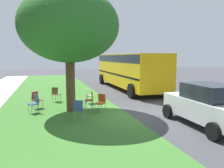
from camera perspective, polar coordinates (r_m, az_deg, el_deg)
The scene contains 12 objects.
ground at distance 10.43m, azimuth 5.72°, elevation -7.91°, with size 80.00×80.00×0.00m, color #424247.
grass_verge at distance 9.71m, azimuth -12.27°, elevation -9.14°, with size 48.00×6.00×0.01m, color #3D752D.
street_tree at distance 11.13m, azimuth -10.85°, elevation 14.31°, with size 4.75×4.75×5.89m.
chair_0 at distance 12.90m, azimuth -6.04°, elevation -2.67°, with size 0.45×0.46×0.88m.
chair_1 at distance 13.66m, azimuth -14.14°, elevation -2.31°, with size 0.58×0.57×0.88m.
chair_2 at distance 10.83m, azimuth -2.90°, elevation -4.50°, with size 0.59×0.59×0.88m.
chair_3 at distance 11.30m, azimuth -19.13°, elevation -4.40°, with size 0.56×0.56×0.88m.
chair_4 at distance 9.53m, azimuth -8.50°, elevation -6.16°, with size 0.54×0.53×0.88m.
chair_5 at distance 11.59m, azimuth -5.59°, elevation -3.77°, with size 0.52×0.52×0.88m.
chair_6 at distance 12.25m, azimuth -18.72°, elevation -3.52°, with size 0.59×0.59×0.88m.
parked_car at distance 9.38m, azimuth 23.19°, elevation -4.87°, with size 3.70×1.92×1.65m.
school_bus at distance 18.51m, azimuth 4.14°, elevation 4.14°, with size 10.40×2.80×2.88m.
Camera 1 is at (-9.32, 3.85, 2.67)m, focal length 35.86 mm.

